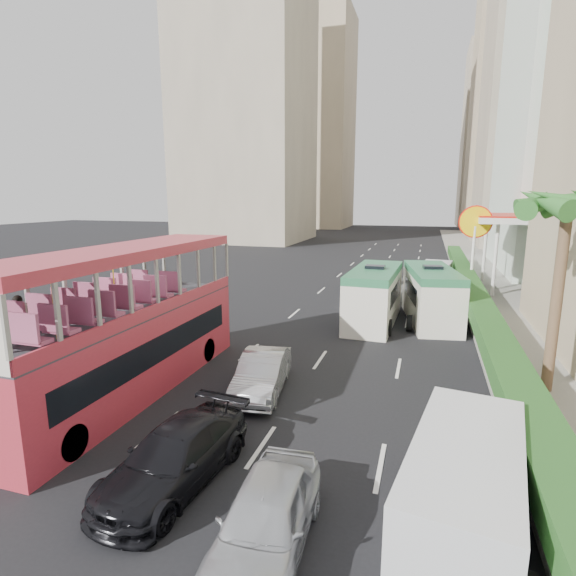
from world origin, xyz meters
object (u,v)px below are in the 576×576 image
at_px(car_silver_lane_b, 267,550).
at_px(panel_van_far, 434,277).
at_px(minibus_near, 374,296).
at_px(car_black, 176,482).
at_px(palm_tree, 557,299).
at_px(minibus_far, 431,295).
at_px(shell_station, 520,253).
at_px(double_decker_bus, 127,322).
at_px(panel_van_near, 464,489).
at_px(van_asset, 389,297).
at_px(car_silver_lane_a, 262,392).

xyz_separation_m(car_silver_lane_b, panel_van_far, (3.28, 26.88, 0.98)).
distance_m(minibus_near, panel_van_far, 10.51).
bearing_deg(minibus_near, panel_van_far, 74.14).
distance_m(car_black, palm_tree, 12.98).
distance_m(car_silver_lane_b, palm_tree, 12.10).
bearing_deg(minibus_far, shell_station, 49.93).
distance_m(double_decker_bus, minibus_near, 13.50).
relative_size(car_silver_lane_b, panel_van_near, 0.82).
relative_size(panel_van_far, palm_tree, 0.77).
xyz_separation_m(minibus_near, minibus_far, (2.94, 1.12, -0.02)).
bearing_deg(van_asset, palm_tree, -60.89).
bearing_deg(palm_tree, double_decker_bus, -163.84).
bearing_deg(car_black, panel_van_far, 82.35).
xyz_separation_m(minibus_near, palm_tree, (6.76, -7.48, 1.89)).
xyz_separation_m(panel_van_near, panel_van_far, (-0.32, 25.30, -0.02)).
relative_size(double_decker_bus, panel_van_near, 2.20).
distance_m(double_decker_bus, car_black, 6.38).
relative_size(car_black, minibus_near, 0.69).
height_order(car_silver_lane_b, panel_van_near, panel_van_near).
bearing_deg(panel_van_far, shell_station, 22.56).
xyz_separation_m(car_silver_lane_b, car_black, (-2.78, 1.34, 0.00)).
height_order(car_black, van_asset, car_black).
bearing_deg(car_black, palm_tree, 45.76).
bearing_deg(shell_station, car_silver_lane_b, -107.60).
distance_m(panel_van_near, shell_station, 27.43).
distance_m(car_black, panel_van_near, 6.46).
relative_size(minibus_far, shell_station, 0.83).
height_order(double_decker_bus, panel_van_far, double_decker_bus).
xyz_separation_m(car_black, palm_tree, (9.59, 8.07, 3.38)).
bearing_deg(car_silver_lane_b, panel_van_far, 79.73).
distance_m(minibus_far, panel_van_near, 16.45).
bearing_deg(panel_van_near, car_silver_lane_b, -147.16).
xyz_separation_m(van_asset, palm_tree, (6.48, -14.32, 3.38)).
bearing_deg(minibus_far, car_silver_lane_a, -126.39).
distance_m(car_silver_lane_b, panel_van_near, 4.05).
height_order(van_asset, panel_van_near, panel_van_near).
relative_size(double_decker_bus, panel_van_far, 2.24).
height_order(car_black, panel_van_far, panel_van_far).
relative_size(palm_tree, shell_station, 0.80).
height_order(panel_van_near, palm_tree, palm_tree).
relative_size(car_silver_lane_b, minibus_far, 0.62).
bearing_deg(panel_van_near, van_asset, 107.59).
height_order(palm_tree, shell_station, palm_tree).
relative_size(van_asset, panel_van_far, 0.95).
bearing_deg(minibus_near, shell_station, 54.16).
xyz_separation_m(car_silver_lane_a, minibus_near, (2.66, 10.14, 1.49)).
bearing_deg(minibus_far, double_decker_bus, -138.34).
height_order(van_asset, palm_tree, palm_tree).
bearing_deg(car_black, panel_van_near, 7.77).
bearing_deg(car_silver_lane_b, minibus_far, 77.26).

